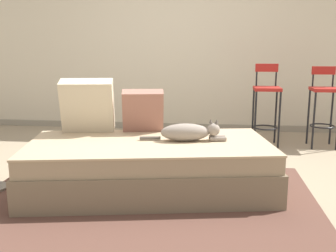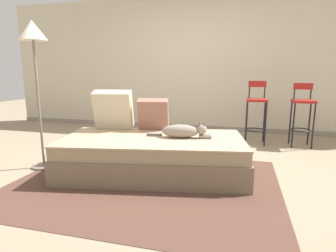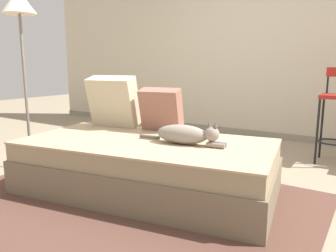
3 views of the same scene
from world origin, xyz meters
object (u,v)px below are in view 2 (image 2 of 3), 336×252
throw_pillow_corner (113,110)px  bar_stool_by_doorway (303,110)px  bar_stool_near_window (256,108)px  floor_lamp (33,45)px  couch (153,155)px  throw_pillow_middle (153,114)px  cat (183,131)px

throw_pillow_corner → bar_stool_by_doorway: size_ratio=0.53×
throw_pillow_corner → bar_stool_near_window: bearing=38.3°
bar_stool_near_window → floor_lamp: bearing=-143.7°
couch → floor_lamp: size_ratio=1.27×
throw_pillow_corner → throw_pillow_middle: bearing=9.9°
couch → floor_lamp: floor_lamp is taller
throw_pillow_middle → floor_lamp: bearing=-156.7°
throw_pillow_corner → bar_stool_by_doorway: bearing=29.8°
couch → cat: 0.45m
couch → bar_stool_by_doorway: bar_stool_by_doorway is taller
bar_stool_near_window → throw_pillow_corner: bearing=-141.7°
throw_pillow_corner → bar_stool_by_doorway: (2.51, 1.44, -0.10)m
throw_pillow_corner → bar_stool_by_doorway: bar_stool_by_doorway is taller
bar_stool_near_window → bar_stool_by_doorway: bar_stool_near_window is taller
couch → cat: size_ratio=2.96×
couch → bar_stool_by_doorway: bearing=42.9°
throw_pillow_middle → bar_stool_near_window: (1.32, 1.35, -0.06)m
throw_pillow_middle → cat: (0.45, -0.33, -0.13)m
throw_pillow_corner → floor_lamp: 1.17m
couch → bar_stool_near_window: (1.19, 1.75, 0.36)m
cat → floor_lamp: (-1.71, -0.21, 0.96)m
throw_pillow_corner → bar_stool_near_window: bar_stool_near_window is taller
couch → cat: (0.33, 0.07, 0.29)m
throw_pillow_corner → bar_stool_by_doorway: 2.90m
bar_stool_by_doorway → floor_lamp: bearing=-149.9°
bar_stool_near_window → floor_lamp: size_ratio=0.58×
bar_stool_near_window → bar_stool_by_doorway: bearing=-0.0°
couch → floor_lamp: 1.86m
cat → bar_stool_near_window: size_ratio=0.73×
cat → throw_pillow_middle: bearing=144.2°
couch → bar_stool_by_doorway: size_ratio=2.24×
throw_pillow_corner → cat: (0.96, -0.24, -0.18)m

